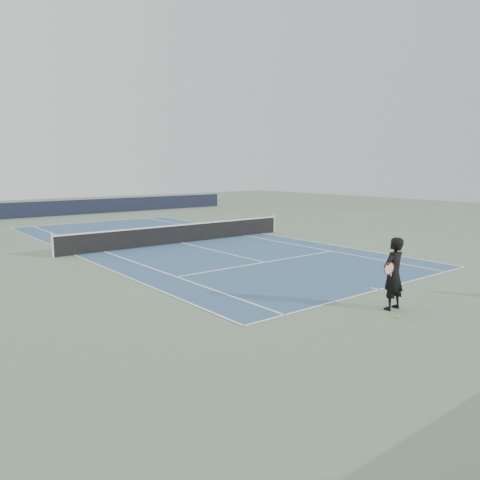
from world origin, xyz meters
TOP-DOWN VIEW (x-y plane):
  - ground at (0.00, 0.00)m, footprint 80.00×80.00m
  - court_surface at (0.00, 0.00)m, footprint 10.97×23.77m
  - tennis_net at (0.00, 0.00)m, footprint 12.90×0.10m
  - windscreen_far at (0.00, 17.88)m, footprint 30.00×0.25m
  - tennis_player at (-1.46, -13.29)m, footprint 0.83×0.55m
  - tennis_ball at (-2.00, -13.85)m, footprint 0.07×0.07m

SIDE VIEW (x-z plane):
  - ground at x=0.00m, z-range 0.00..0.00m
  - court_surface at x=0.00m, z-range 0.00..0.01m
  - tennis_ball at x=-2.00m, z-range 0.00..0.07m
  - tennis_net at x=0.00m, z-range -0.03..1.04m
  - windscreen_far at x=0.00m, z-range 0.00..1.20m
  - tennis_player at x=-1.46m, z-range 0.00..1.98m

